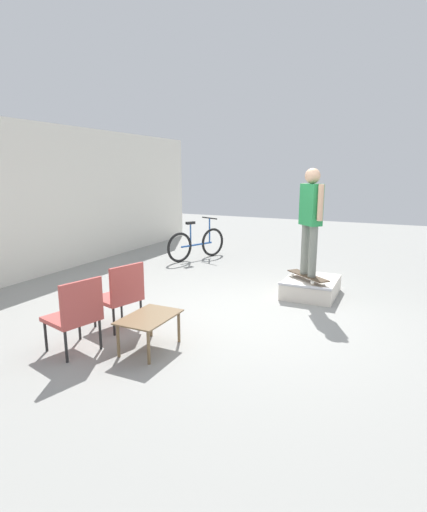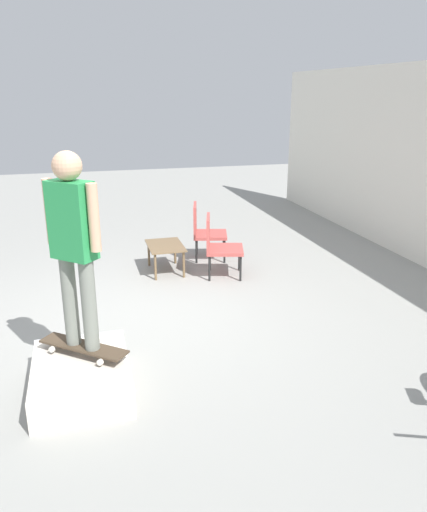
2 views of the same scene
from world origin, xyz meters
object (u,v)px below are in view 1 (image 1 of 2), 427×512
object	(u,v)px
patio_chair_left	(76,313)
skate_ramp_box	(311,287)
skateboard_on_ramp	(308,276)
person_skater	(311,213)
coffee_table	(149,321)
patio_chair_right	(121,293)
bicycle	(197,244)

from	to	relation	value
patio_chair_left	skate_ramp_box	bearing A→B (deg)	163.79
skateboard_on_ramp	person_skater	distance (m)	1.04
coffee_table	patio_chair_left	world-z (taller)	patio_chair_left
coffee_table	patio_chair_right	xyz separation A→B (m)	(0.39, 0.71, 0.13)
patio_chair_right	coffee_table	bearing A→B (deg)	76.92
patio_chair_left	patio_chair_right	distance (m)	0.82
skate_ramp_box	coffee_table	world-z (taller)	coffee_table
coffee_table	patio_chair_right	bearing A→B (deg)	61.41
coffee_table	person_skater	bearing A→B (deg)	-23.95
patio_chair_right	patio_chair_left	bearing A→B (deg)	15.55
patio_chair_right	bicycle	distance (m)	4.39
skate_ramp_box	skateboard_on_ramp	xyz separation A→B (m)	(-0.15, 0.04, 0.23)
person_skater	bicycle	distance (m)	3.70
skateboard_on_ramp	patio_chair_right	distance (m)	3.09
patio_chair_left	skateboard_on_ramp	bearing A→B (deg)	163.11
patio_chair_left	bicycle	xyz separation A→B (m)	(5.06, 1.10, -0.12)
skate_ramp_box	patio_chair_left	xyz separation A→B (m)	(-3.37, 1.98, 0.34)
coffee_table	patio_chair_right	world-z (taller)	patio_chair_right
patio_chair_left	patio_chair_right	bearing A→B (deg)	-165.73
skate_ramp_box	patio_chair_left	distance (m)	3.93
skate_ramp_box	bicycle	size ratio (longest dim) A/B	0.66
patio_chair_left	coffee_table	bearing A→B (deg)	135.77
skate_ramp_box	patio_chair_left	bearing A→B (deg)	149.56
skate_ramp_box	person_skater	world-z (taller)	person_skater
skate_ramp_box	bicycle	xyz separation A→B (m)	(1.69, 3.08, 0.23)
skateboard_on_ramp	coffee_table	bearing A→B (deg)	106.09
patio_chair_right	person_skater	bearing A→B (deg)	156.53
person_skater	bicycle	bearing A→B (deg)	12.08
patio_chair_left	bicycle	size ratio (longest dim) A/B	0.55
skate_ramp_box	coffee_table	xyz separation A→B (m)	(-2.94, 1.28, 0.21)
skateboard_on_ramp	patio_chair_right	bearing A→B (deg)	91.06
coffee_table	patio_chair_left	bearing A→B (deg)	121.54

